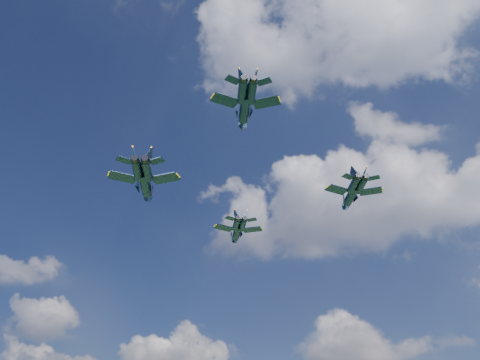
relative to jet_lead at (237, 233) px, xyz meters
name	(u,v)px	position (x,y,z in m)	size (l,w,h in m)	color
jet_lead	(237,233)	(0.00, 0.00, 0.00)	(10.60, 13.99, 3.44)	black
jet_left	(146,185)	(-7.71, -26.37, 0.21)	(13.10, 17.86, 4.29)	black
jet_right	(351,196)	(28.00, -6.72, -0.25)	(11.00, 14.79, 3.59)	black
jet_slot	(244,110)	(17.78, -36.69, 3.00)	(10.87, 14.70, 3.55)	black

